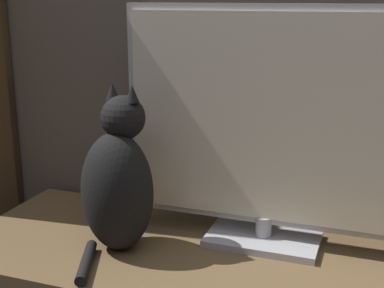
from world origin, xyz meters
The scene contains 2 objects.
tv centered at (0.02, 1.02, 0.82)m, with size 0.79×0.18×0.64m.
cat centered at (-0.34, 0.86, 0.67)m, with size 0.23×0.33×0.44m.
Camera 1 is at (0.29, -0.32, 1.15)m, focal length 50.00 mm.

